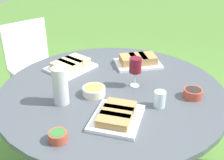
% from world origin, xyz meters
% --- Properties ---
extents(dining_table, '(1.45, 1.45, 0.74)m').
position_xyz_m(dining_table, '(0.00, 0.00, 0.64)').
color(dining_table, '#4C4C51').
rests_on(dining_table, ground_plane).
extents(chair_near_right, '(0.59, 0.58, 0.89)m').
position_xyz_m(chair_near_right, '(0.59, 1.04, 0.52)').
color(chair_near_right, white).
rests_on(chair_near_right, ground_plane).
extents(water_pitcher, '(0.10, 0.09, 0.22)m').
position_xyz_m(water_pitcher, '(-0.26, 0.22, 0.85)').
color(water_pitcher, silver).
rests_on(water_pitcher, dining_table).
extents(wine_glass, '(0.08, 0.08, 0.20)m').
position_xyz_m(wine_glass, '(0.08, -0.13, 0.88)').
color(wine_glass, silver).
rests_on(wine_glass, dining_table).
extents(platter_bread_main, '(0.38, 0.35, 0.07)m').
position_xyz_m(platter_bread_main, '(0.17, 0.39, 0.77)').
color(platter_bread_main, white).
rests_on(platter_bread_main, dining_table).
extents(platter_charcuterie, '(0.37, 0.40, 0.08)m').
position_xyz_m(platter_charcuterie, '(0.41, -0.06, 0.77)').
color(platter_charcuterie, white).
rests_on(platter_charcuterie, dining_table).
extents(platter_sandwich_side, '(0.32, 0.28, 0.06)m').
position_xyz_m(platter_sandwich_side, '(-0.31, -0.14, 0.76)').
color(platter_sandwich_side, white).
rests_on(platter_sandwich_side, dining_table).
extents(bowl_fries, '(0.14, 0.14, 0.05)m').
position_xyz_m(bowl_fries, '(-0.11, 0.08, 0.77)').
color(bowl_fries, beige).
rests_on(bowl_fries, dining_table).
extents(bowl_salad, '(0.09, 0.09, 0.05)m').
position_xyz_m(bowl_salad, '(-0.57, 0.06, 0.76)').
color(bowl_salad, '#B74733').
rests_on(bowl_salad, dining_table).
extents(bowl_olives, '(0.11, 0.11, 0.05)m').
position_xyz_m(bowl_olives, '(0.07, -0.50, 0.77)').
color(bowl_olives, '#B74733').
rests_on(bowl_olives, dining_table).
extents(cup_water_near, '(0.07, 0.07, 0.10)m').
position_xyz_m(cup_water_near, '(-0.10, -0.33, 0.78)').
color(cup_water_near, silver).
rests_on(cup_water_near, dining_table).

